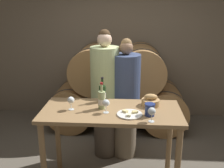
% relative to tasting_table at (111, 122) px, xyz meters
% --- Properties ---
extents(stone_wall_back, '(10.00, 0.12, 3.20)m').
position_rel_tasting_table_xyz_m(stone_wall_back, '(0.00, 2.18, 0.79)').
color(stone_wall_back, gray).
rests_on(stone_wall_back, ground_plane).
extents(barrel_stack, '(2.29, 0.93, 1.42)m').
position_rel_tasting_table_xyz_m(barrel_stack, '(-0.00, 1.60, -0.17)').
color(barrel_stack, '#A87A47').
rests_on(barrel_stack, ground_plane).
extents(tasting_table, '(1.51, 0.69, 0.96)m').
position_rel_tasting_table_xyz_m(tasting_table, '(0.00, 0.00, 0.00)').
color(tasting_table, '#99754C').
rests_on(tasting_table, ground_plane).
extents(person_left, '(0.37, 0.37, 1.75)m').
position_rel_tasting_table_xyz_m(person_left, '(-0.13, 0.67, 0.08)').
color(person_left, '#4C4238').
rests_on(person_left, ground_plane).
extents(person_right, '(0.38, 0.38, 1.64)m').
position_rel_tasting_table_xyz_m(person_right, '(0.15, 0.67, 0.01)').
color(person_right, '#756651').
rests_on(person_right, ground_plane).
extents(wine_bottle_red, '(0.08, 0.08, 0.30)m').
position_rel_tasting_table_xyz_m(wine_bottle_red, '(-0.12, 0.24, 0.25)').
color(wine_bottle_red, '#193819').
rests_on(wine_bottle_red, tasting_table).
extents(wine_bottle_white, '(0.08, 0.08, 0.30)m').
position_rel_tasting_table_xyz_m(wine_bottle_white, '(-0.10, 0.03, 0.25)').
color(wine_bottle_white, '#ADBC7F').
rests_on(wine_bottle_white, tasting_table).
extents(blue_crock, '(0.11, 0.11, 0.13)m').
position_rel_tasting_table_xyz_m(blue_crock, '(0.40, -0.13, 0.22)').
color(blue_crock, navy).
rests_on(blue_crock, tasting_table).
extents(bread_basket, '(0.20, 0.20, 0.14)m').
position_rel_tasting_table_xyz_m(bread_basket, '(0.43, 0.15, 0.20)').
color(bread_basket, tan).
rests_on(bread_basket, tasting_table).
extents(cheese_plate, '(0.26, 0.26, 0.04)m').
position_rel_tasting_table_xyz_m(cheese_plate, '(0.20, -0.12, 0.16)').
color(cheese_plate, white).
rests_on(cheese_plate, tasting_table).
extents(wine_glass_far_left, '(0.08, 0.08, 0.15)m').
position_rel_tasting_table_xyz_m(wine_glass_far_left, '(-0.43, -0.02, 0.25)').
color(wine_glass_far_left, white).
rests_on(wine_glass_far_left, tasting_table).
extents(wine_glass_left, '(0.08, 0.08, 0.15)m').
position_rel_tasting_table_xyz_m(wine_glass_left, '(-0.05, -0.08, 0.25)').
color(wine_glass_left, white).
rests_on(wine_glass_left, tasting_table).
extents(wine_glass_center, '(0.08, 0.08, 0.15)m').
position_rel_tasting_table_xyz_m(wine_glass_center, '(0.41, -0.27, 0.25)').
color(wine_glass_center, white).
rests_on(wine_glass_center, tasting_table).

